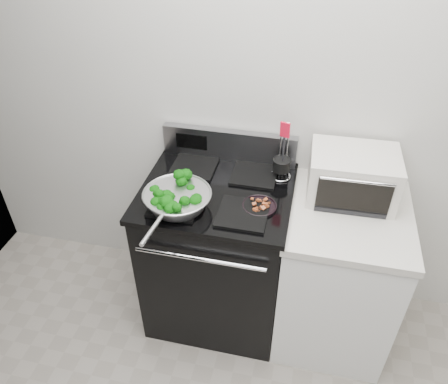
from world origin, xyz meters
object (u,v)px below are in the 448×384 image
(skillet, at_px, (177,198))
(toaster_oven, at_px, (352,175))
(utensil_holder, at_px, (281,168))
(bacon_plate, at_px, (260,204))
(gas_range, at_px, (218,252))

(skillet, bearing_deg, toaster_oven, 27.93)
(utensil_holder, xyz_separation_m, toaster_oven, (0.36, -0.04, 0.03))
(skillet, xyz_separation_m, toaster_oven, (0.83, 0.33, 0.04))
(bacon_plate, bearing_deg, utensil_holder, 75.74)
(bacon_plate, bearing_deg, skillet, -167.49)
(bacon_plate, height_order, utensil_holder, utensil_holder)
(gas_range, bearing_deg, skillet, -130.10)
(gas_range, distance_m, bacon_plate, 0.54)
(skillet, xyz_separation_m, utensil_holder, (0.47, 0.37, 0.01))
(utensil_holder, bearing_deg, skillet, -125.44)
(skillet, bearing_deg, bacon_plate, 19.02)
(skillet, xyz_separation_m, bacon_plate, (0.39, 0.09, -0.04))
(skillet, distance_m, bacon_plate, 0.41)
(gas_range, height_order, bacon_plate, gas_range)
(toaster_oven, bearing_deg, gas_range, -169.83)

